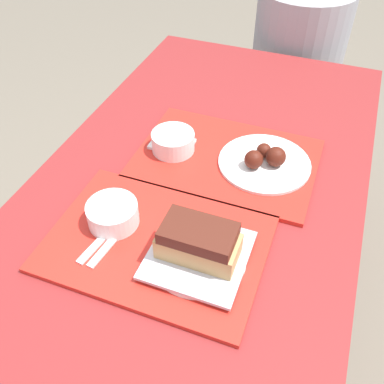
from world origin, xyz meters
TOP-DOWN VIEW (x-y plane):
  - ground_plane at (0.00, 0.00)m, footprint 12.00×12.00m
  - picnic_table at (0.00, 0.00)m, footprint 0.80×1.63m
  - picnic_bench_far at (0.00, 1.04)m, footprint 0.76×0.28m
  - tray_near at (-0.01, -0.16)m, footprint 0.46×0.33m
  - tray_far at (0.04, 0.17)m, footprint 0.46×0.33m
  - bowl_coleslaw_near at (-0.12, -0.14)m, footprint 0.11×0.11m
  - brisket_sandwich_plate at (0.09, -0.17)m, footprint 0.20×0.20m
  - plastic_fork_near at (-0.12, -0.18)m, footprint 0.04×0.17m
  - plastic_knife_near at (-0.10, -0.18)m, footprint 0.04×0.17m
  - bowl_coleslaw_far at (-0.10, 0.15)m, footprint 0.11×0.11m
  - wings_plate_far at (0.14, 0.17)m, footprint 0.23×0.23m
  - napkin_far at (-0.11, 0.16)m, footprint 0.11×0.08m
  - person_seated_across at (0.08, 1.04)m, footprint 0.37×0.37m

SIDE VIEW (x-z plane):
  - ground_plane at x=0.00m, z-range 0.00..0.00m
  - picnic_bench_far at x=0.00m, z-range 0.14..0.57m
  - picnic_table at x=0.00m, z-range 0.28..1.06m
  - person_seated_across at x=0.08m, z-range 0.36..1.09m
  - tray_near at x=-0.01m, z-range 0.78..0.79m
  - tray_far at x=0.04m, z-range 0.78..0.79m
  - plastic_fork_near at x=-0.12m, z-range 0.79..0.80m
  - plastic_knife_near at x=-0.10m, z-range 0.79..0.80m
  - napkin_far at x=-0.11m, z-range 0.79..0.80m
  - wings_plate_far at x=0.14m, z-range 0.78..0.84m
  - bowl_coleslaw_near at x=-0.12m, z-range 0.79..0.85m
  - bowl_coleslaw_far at x=-0.10m, z-range 0.79..0.85m
  - brisket_sandwich_plate at x=0.09m, z-range 0.78..0.88m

